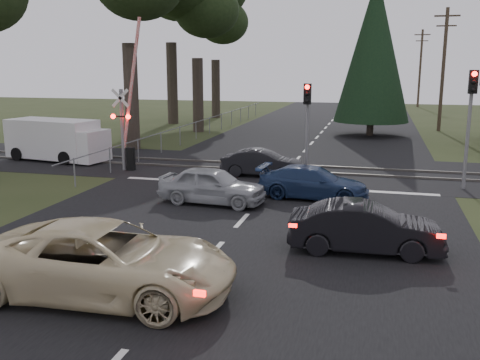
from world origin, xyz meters
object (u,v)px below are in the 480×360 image
(traffic_signal_center, at_px, (307,113))
(dark_hatchback, at_px, (365,228))
(utility_pole_mid, at_px, (443,67))
(silver_car, at_px, (212,186))
(traffic_signal_right, at_px, (472,106))
(utility_pole_far, at_px, (420,67))
(crossing_signal, at_px, (127,127))
(dark_car_far, at_px, (262,163))
(blue_sedan, at_px, (313,183))
(white_van, at_px, (59,140))
(cream_coupe, at_px, (105,260))

(traffic_signal_center, xyz_separation_m, dark_hatchback, (2.88, -9.68, -2.15))
(utility_pole_mid, relative_size, silver_car, 2.33)
(traffic_signal_right, distance_m, utility_pole_far, 45.56)
(dark_hatchback, relative_size, silver_car, 1.03)
(utility_pole_mid, relative_size, utility_pole_far, 1.00)
(crossing_signal, height_order, utility_pole_far, utility_pole_far)
(dark_car_far, bearing_deg, crossing_signal, 91.69)
(blue_sedan, bearing_deg, traffic_signal_right, -58.40)
(crossing_signal, height_order, dark_car_far, crossing_signal)
(traffic_signal_right, bearing_deg, utility_pole_far, 88.80)
(crossing_signal, xyz_separation_m, white_van, (-4.70, 1.60, -0.98))
(traffic_signal_center, relative_size, silver_car, 1.06)
(traffic_signal_right, bearing_deg, dark_car_far, 175.94)
(silver_car, relative_size, dark_car_far, 1.07)
(dark_hatchback, bearing_deg, dark_car_far, 24.50)
(utility_pole_mid, height_order, silver_car, utility_pole_mid)
(cream_coupe, relative_size, white_van, 1.00)
(white_van, bearing_deg, blue_sedan, -10.20)
(dark_car_far, distance_m, white_van, 11.19)
(traffic_signal_center, xyz_separation_m, silver_car, (-2.57, -5.81, -2.15))
(cream_coupe, bearing_deg, blue_sedan, -21.03)
(crossing_signal, distance_m, utility_pole_mid, 25.78)
(cream_coupe, relative_size, dark_car_far, 1.57)
(utility_pole_far, relative_size, cream_coupe, 1.59)
(dark_car_far, relative_size, white_van, 0.64)
(utility_pole_far, relative_size, white_van, 1.59)
(traffic_signal_center, bearing_deg, blue_sedan, -78.64)
(white_van, bearing_deg, cream_coupe, -45.03)
(crossing_signal, relative_size, utility_pole_far, 0.77)
(dark_hatchback, bearing_deg, cream_coupe, 125.17)
(blue_sedan, height_order, dark_car_far, blue_sedan)
(utility_pole_far, xyz_separation_m, dark_car_far, (-9.37, -44.93, -4.13))
(crossing_signal, height_order, white_van, crossing_signal)
(crossing_signal, relative_size, dark_car_far, 1.93)
(utility_pole_far, relative_size, dark_car_far, 2.50)
(cream_coupe, xyz_separation_m, dark_car_far, (0.57, 13.27, -0.19))
(dark_hatchback, bearing_deg, utility_pole_far, -8.02)
(traffic_signal_center, relative_size, utility_pole_far, 0.46)
(crossing_signal, bearing_deg, dark_car_far, 2.56)
(dark_hatchback, height_order, dark_car_far, dark_hatchback)
(silver_car, bearing_deg, blue_sedan, -59.09)
(traffic_signal_right, xyz_separation_m, traffic_signal_center, (-6.55, 1.20, -0.51))
(blue_sedan, bearing_deg, dark_car_far, 41.89)
(cream_coupe, bearing_deg, traffic_signal_right, -37.82)
(crossing_signal, xyz_separation_m, silver_car, (5.70, -4.92, -1.40))
(utility_pole_mid, bearing_deg, dark_car_far, -115.19)
(traffic_signal_right, relative_size, silver_car, 1.22)
(cream_coupe, height_order, blue_sedan, cream_coupe)
(traffic_signal_right, height_order, blue_sedan, traffic_signal_right)
(traffic_signal_right, xyz_separation_m, cream_coupe, (-8.99, -12.67, -2.53))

